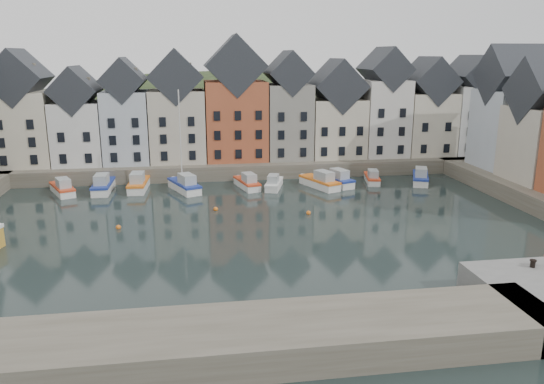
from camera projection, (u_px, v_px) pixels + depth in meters
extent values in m
plane|color=black|center=(260.00, 231.00, 52.44)|extent=(260.00, 260.00, 0.00)
cube|color=#504B3D|center=(235.00, 162.00, 80.89)|extent=(90.00, 16.00, 2.00)
cube|color=#504B3D|center=(134.00, 349.00, 29.68)|extent=(50.00, 6.00, 2.00)
ellipsoid|color=#222E17|center=(226.00, 227.00, 110.55)|extent=(153.60, 70.40, 64.00)
sphere|color=#1E3116|center=(148.00, 101.00, 96.94)|extent=(5.77, 5.77, 5.77)
sphere|color=#1E3116|center=(339.00, 98.00, 112.14)|extent=(5.27, 5.27, 5.27)
sphere|color=#1E3116|center=(381.00, 101.00, 106.95)|extent=(5.07, 5.07, 5.07)
sphere|color=#1E3116|center=(295.00, 102.00, 105.36)|extent=(5.01, 5.01, 5.01)
sphere|color=#1E3116|center=(22.00, 112.00, 99.43)|extent=(3.94, 3.94, 3.94)
sphere|color=#1E3116|center=(356.00, 98.00, 112.19)|extent=(5.21, 5.21, 5.21)
sphere|color=#1E3116|center=(232.00, 99.00, 106.74)|extent=(5.45, 5.45, 5.45)
sphere|color=#1E3116|center=(421.00, 107.00, 102.37)|extent=(4.49, 4.49, 4.49)
cube|color=beige|center=(25.00, 129.00, 73.19)|extent=(7.67, 8.00, 10.07)
cube|color=#202429|center=(19.00, 77.00, 71.44)|extent=(7.67, 8.16, 7.67)
cube|color=silver|center=(80.00, 133.00, 74.44)|extent=(6.56, 8.00, 8.61)
cube|color=#202429|center=(76.00, 90.00, 72.94)|extent=(6.56, 8.16, 6.56)
cube|color=#AEB8C1|center=(127.00, 127.00, 75.21)|extent=(6.20, 8.00, 10.02)
cube|color=#202429|center=(124.00, 80.00, 73.57)|extent=(6.20, 8.16, 6.20)
cube|color=#B8AE9B|center=(178.00, 126.00, 76.25)|extent=(7.70, 8.00, 10.08)
cube|color=#202429|center=(176.00, 76.00, 74.50)|extent=(7.70, 8.16, 7.70)
cube|color=#A54E2F|center=(236.00, 120.00, 77.31)|extent=(8.69, 8.00, 11.28)
cube|color=#202429|center=(235.00, 66.00, 75.35)|extent=(8.69, 8.16, 8.69)
cube|color=gray|center=(287.00, 121.00, 78.50)|extent=(6.43, 8.00, 10.78)
cube|color=#202429|center=(288.00, 73.00, 76.74)|extent=(6.43, 8.16, 6.43)
cube|color=beige|center=(335.00, 128.00, 79.85)|extent=(7.88, 8.00, 8.56)
cube|color=#202429|center=(336.00, 86.00, 78.28)|extent=(7.88, 8.16, 7.88)
cube|color=beige|center=(382.00, 118.00, 80.58)|extent=(6.50, 8.00, 11.27)
cube|color=#202429|center=(385.00, 69.00, 78.76)|extent=(6.50, 8.16, 6.50)
cube|color=beige|center=(425.00, 123.00, 81.85)|extent=(7.23, 8.00, 9.32)
cube|color=#202429|center=(428.00, 81.00, 80.23)|extent=(7.23, 8.16, 7.23)
cube|color=silver|center=(467.00, 119.00, 82.73)|extent=(6.18, 8.00, 10.32)
cube|color=#202429|center=(471.00, 76.00, 81.04)|extent=(6.18, 8.16, 6.18)
cube|color=#AEB8C1|center=(509.00, 129.00, 71.45)|extent=(7.47, 8.00, 10.38)
cube|color=#202429|center=(515.00, 75.00, 69.64)|extent=(7.62, 8.00, 8.00)
sphere|color=orange|center=(216.00, 209.00, 59.47)|extent=(0.50, 0.50, 0.50)
sphere|color=orange|center=(308.00, 213.00, 58.06)|extent=(0.50, 0.50, 0.50)
sphere|color=orange|center=(118.00, 227.00, 53.23)|extent=(0.50, 0.50, 0.50)
cube|color=silver|center=(63.00, 191.00, 66.54)|extent=(4.17, 6.23, 1.10)
cube|color=red|center=(62.00, 186.00, 66.38)|extent=(4.32, 6.38, 0.25)
cube|color=#979D9F|center=(63.00, 183.00, 65.50)|extent=(2.29, 2.78, 1.21)
cube|color=silver|center=(104.00, 188.00, 67.83)|extent=(2.11, 6.75, 1.23)
cube|color=navy|center=(103.00, 183.00, 67.66)|extent=(2.22, 6.88, 0.28)
cube|color=#979D9F|center=(101.00, 180.00, 66.53)|extent=(1.60, 2.71, 1.34)
cube|color=silver|center=(139.00, 186.00, 68.73)|extent=(2.39, 6.89, 1.25)
cube|color=orange|center=(139.00, 181.00, 68.56)|extent=(2.51, 7.03, 0.28)
cube|color=#979D9F|center=(137.00, 178.00, 67.41)|extent=(1.73, 2.80, 1.36)
cube|color=silver|center=(184.00, 188.00, 67.90)|extent=(4.34, 6.94, 1.22)
cube|color=navy|center=(184.00, 183.00, 67.74)|extent=(4.49, 7.10, 0.28)
cube|color=#979D9F|center=(187.00, 179.00, 66.73)|extent=(2.44, 3.06, 1.33)
cylinder|color=silver|center=(180.00, 139.00, 66.88)|extent=(0.16, 0.16, 12.23)
cube|color=silver|center=(247.00, 185.00, 69.56)|extent=(3.07, 6.13, 1.08)
cube|color=red|center=(247.00, 181.00, 69.42)|extent=(3.19, 6.27, 0.25)
cube|color=#979D9F|center=(249.00, 178.00, 68.48)|extent=(1.88, 2.61, 1.18)
cube|color=silver|center=(274.00, 186.00, 69.36)|extent=(3.17, 5.68, 1.00)
cube|color=silver|center=(274.00, 182.00, 69.22)|extent=(3.29, 5.81, 0.23)
cube|color=#979D9F|center=(273.00, 179.00, 68.30)|extent=(1.86, 2.45, 1.09)
cube|color=silver|center=(319.00, 184.00, 69.77)|extent=(4.35, 6.84, 1.21)
cube|color=orange|center=(320.00, 180.00, 69.60)|extent=(4.51, 7.00, 0.27)
cube|color=#979D9F|center=(324.00, 176.00, 68.62)|extent=(2.43, 3.02, 1.32)
cube|color=silver|center=(335.00, 182.00, 71.16)|extent=(3.95, 6.69, 1.18)
cube|color=navy|center=(335.00, 177.00, 71.00)|extent=(4.10, 6.85, 0.27)
cube|color=#979D9F|center=(339.00, 174.00, 70.01)|extent=(2.27, 2.92, 1.28)
cube|color=silver|center=(372.00, 180.00, 72.55)|extent=(2.65, 5.50, 0.97)
cube|color=red|center=(372.00, 176.00, 72.42)|extent=(2.75, 5.62, 0.22)
cube|color=#979D9F|center=(373.00, 174.00, 71.52)|extent=(1.64, 2.32, 1.06)
cube|color=silver|center=(420.00, 180.00, 72.33)|extent=(4.22, 6.57, 1.16)
cube|color=navy|center=(421.00, 175.00, 72.17)|extent=(4.37, 6.73, 0.26)
cube|color=#979D9F|center=(421.00, 172.00, 71.12)|extent=(2.35, 2.91, 1.27)
cylinder|color=black|center=(533.00, 264.00, 38.44)|extent=(0.36, 0.36, 0.50)
cylinder|color=black|center=(533.00, 260.00, 38.37)|extent=(0.48, 0.48, 0.08)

